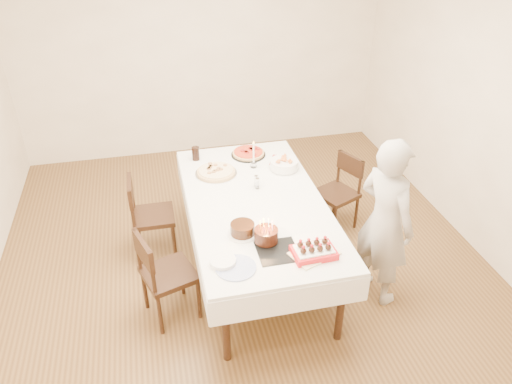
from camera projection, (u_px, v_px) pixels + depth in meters
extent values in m
plane|color=#50351B|center=(245.00, 265.00, 4.67)|extent=(5.00, 5.00, 0.00)
cube|color=#F1E3CB|center=(201.00, 48.00, 6.02)|extent=(4.50, 0.04, 2.70)
cube|color=#F1E3CB|center=(493.00, 110.00, 4.39)|extent=(0.04, 5.00, 2.70)
cube|color=white|center=(256.00, 237.00, 4.43)|extent=(1.87, 2.41, 0.75)
imported|color=#B5B0AB|center=(385.00, 222.00, 3.99)|extent=(0.53, 0.63, 1.48)
cylinder|color=beige|center=(216.00, 172.00, 4.62)|extent=(0.49, 0.49, 0.04)
cylinder|color=red|center=(248.00, 153.00, 4.94)|extent=(0.37, 0.37, 0.04)
cube|color=#B21E1E|center=(282.00, 161.00, 4.85)|extent=(0.29, 0.29, 0.01)
cylinder|color=white|center=(284.00, 164.00, 4.68)|extent=(0.31, 0.31, 0.08)
cylinder|color=white|center=(254.00, 154.00, 4.67)|extent=(0.06, 0.06, 0.28)
cylinder|color=black|center=(196.00, 154.00, 4.83)|extent=(0.09, 0.09, 0.13)
cylinder|color=black|center=(242.00, 229.00, 3.81)|extent=(0.30, 0.30, 0.10)
cube|color=black|center=(278.00, 252.00, 3.66)|extent=(0.30, 0.30, 0.01)
cylinder|color=#39190F|center=(266.00, 232.00, 3.71)|extent=(0.23, 0.23, 0.17)
cube|color=beige|center=(314.00, 254.00, 3.63)|extent=(0.39, 0.33, 0.03)
cylinder|color=white|center=(223.00, 262.00, 3.53)|extent=(0.23, 0.23, 0.04)
cylinder|color=white|center=(236.00, 268.00, 3.50)|extent=(0.31, 0.31, 0.01)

